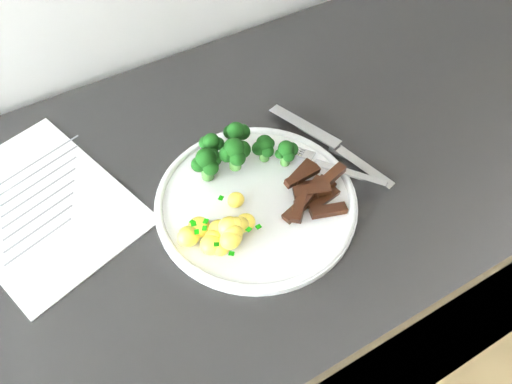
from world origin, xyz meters
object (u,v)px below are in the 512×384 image
Objects in this scene: recipe_paper at (40,205)px; broccoli at (236,150)px; plate at (256,201)px; fork at (335,167)px; knife at (344,155)px; beef_strips at (312,192)px; potatoes at (223,232)px; counter at (199,334)px.

recipe_paper is 0.30m from broccoli.
plate is at bearing -29.90° from recipe_paper.
plate is 0.13m from fork.
knife is at bearing 28.57° from fork.
knife reaches higher than plate.
recipe_paper is at bearing 162.85° from broccoli.
beef_strips is 0.06m from fork.
beef_strips is at bearing -29.00° from recipe_paper.
potatoes is (-0.08, -0.10, -0.02)m from broccoli.
plate is at bearing -177.45° from knife.
recipe_paper is at bearing 147.68° from counter.
counter is 16.09× the size of broccoli.
counter is 0.53m from beef_strips.
knife is at bearing 25.13° from beef_strips.
beef_strips is 0.10m from knife.
potatoes is (0.04, -0.09, 0.50)m from counter.
potatoes reaches higher than knife.
counter is 0.53m from broccoli.
counter is at bearing -172.96° from broccoli.
potatoes is 0.48× the size of knife.
knife is at bearing -9.93° from counter.
counter is at bearing -32.32° from recipe_paper.
broccoli reaches higher than counter.
recipe_paper is 0.40m from beef_strips.
counter is at bearing 154.04° from beef_strips.
plate is 0.16m from knife.
potatoes is 0.15m from beef_strips.
potatoes is (0.20, -0.19, 0.03)m from recipe_paper.
recipe_paper is 0.44m from fork.
beef_strips reaches higher than plate.
broccoli is at bearing 84.07° from plate.
broccoli reaches higher than plate.
potatoes is 0.93× the size of beef_strips.
broccoli is 1.28× the size of beef_strips.
recipe_paper is 1.47× the size of knife.
recipe_paper is at bearing 161.07° from knife.
plate reaches higher than recipe_paper.
plate is at bearing -26.26° from counter.
fork is (0.20, 0.02, -0.01)m from potatoes.
plate is at bearing 154.50° from beef_strips.
counter is 16.54× the size of fork.
fork reaches higher than knife.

